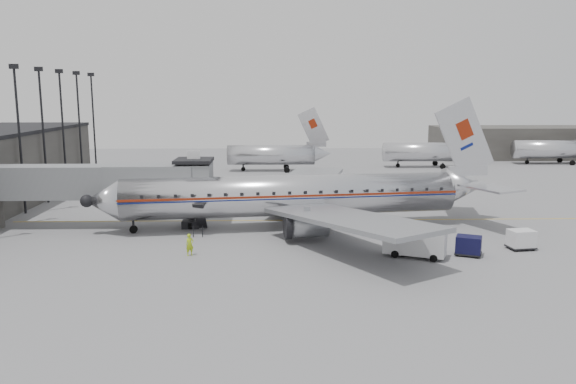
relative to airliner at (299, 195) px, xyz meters
name	(u,v)px	position (x,y,z in m)	size (l,w,h in m)	color
ground	(292,235)	(-0.76, -3.10, -3.05)	(160.00, 160.00, 0.00)	slate
hangar	(513,142)	(44.24, 56.90, -0.05)	(30.00, 12.00, 6.00)	#393734
apron_line	(320,220)	(2.24, 2.90, -3.04)	(0.15, 60.00, 0.01)	gold
jet_bridge	(111,183)	(-17.42, 0.57, 1.13)	(21.00, 6.20, 7.10)	slate
floodlight_masts	(32,131)	(-28.26, 9.90, 5.32)	(0.90, 42.25, 15.25)	black
distant_aircraft_near	(272,154)	(-2.55, 38.90, -0.31)	(16.39, 3.20, 10.26)	silver
distant_aircraft_mid	(426,151)	(23.45, 42.90, -0.31)	(16.39, 3.20, 10.26)	silver
distant_aircraft_far	(554,148)	(47.45, 46.90, -0.31)	(16.39, 3.20, 10.26)	silver
airliner	(299,195)	(0.00, 0.00, 0.00)	(38.19, 35.18, 12.11)	silver
service_van	(416,243)	(8.46, -9.94, -1.91)	(4.91, 3.47, 2.16)	silver
baggage_cart_navy	(469,245)	(12.64, -9.65, -2.24)	(2.37, 2.14, 1.52)	black
baggage_cart_white	(521,239)	(17.47, -8.00, -2.21)	(2.20, 1.80, 1.58)	silver
ramp_worker	(190,245)	(-8.82, -9.10, -2.19)	(0.62, 0.41, 1.71)	#A1C417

